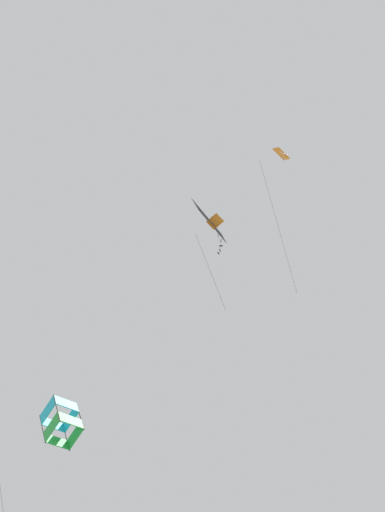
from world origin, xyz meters
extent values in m
cube|color=#1EB2C6|center=(-6.86, 0.88, 15.06)|extent=(1.23, 0.55, 0.57)
cube|color=#1EB2C6|center=(-6.68, 1.89, 14.47)|extent=(1.23, 0.55, 0.57)
cube|color=#1EB2C6|center=(-6.18, 1.28, 14.77)|extent=(0.28, 1.32, 1.13)
cube|color=#1EB2C6|center=(-7.35, 1.49, 14.77)|extent=(0.28, 1.32, 1.13)
cube|color=green|center=(-6.96, 0.30, 14.03)|extent=(1.23, 0.55, 0.57)
cube|color=green|center=(-6.78, 1.31, 13.45)|extent=(1.23, 0.55, 0.57)
cube|color=green|center=(-6.29, 0.70, 13.74)|extent=(0.28, 1.32, 1.13)
cube|color=green|center=(-7.45, 0.91, 13.74)|extent=(0.28, 1.32, 1.13)
cylinder|color=#332D28|center=(-6.33, 0.48, 14.55)|extent=(0.22, 0.98, 1.68)
cylinder|color=#332D28|center=(-7.49, 0.69, 14.55)|extent=(0.22, 0.98, 1.68)
cylinder|color=#332D28|center=(-6.15, 1.49, 13.96)|extent=(0.22, 0.98, 1.68)
cylinder|color=#332D28|center=(-7.31, 1.70, 13.96)|extent=(0.22, 0.98, 1.68)
pyramid|color=black|center=(-5.11, -6.04, 23.14)|extent=(2.82, 1.41, 1.52)
cube|color=orange|center=(-5.06, -6.28, 23.03)|extent=(0.24, 0.94, 1.00)
cube|color=orange|center=(-5.17, -5.70, 23.78)|extent=(0.69, 0.26, 0.18)
cylinder|color=#47474C|center=(-5.02, -6.42, 22.23)|extent=(0.05, 0.01, 0.30)
cube|color=black|center=(-5.02, -6.40, 22.08)|extent=(0.15, 0.12, 0.06)
cylinder|color=#47474C|center=(-4.96, -6.43, 21.93)|extent=(0.07, 0.14, 0.30)
cube|color=black|center=(-4.90, -6.46, 21.78)|extent=(0.12, 0.15, 0.06)
cylinder|color=#47474C|center=(-4.89, -6.45, 21.64)|extent=(0.02, 0.02, 0.30)
cube|color=black|center=(-4.89, -6.45, 21.49)|extent=(0.11, 0.15, 0.06)
cylinder|color=#47474C|center=(-4.91, -6.43, 21.34)|extent=(0.04, 0.06, 0.30)
cube|color=black|center=(-4.94, -6.42, 21.19)|extent=(0.17, 0.07, 0.06)
cylinder|color=#47474C|center=(-5.02, -6.43, 21.04)|extent=(0.04, 0.17, 0.30)
cube|color=black|center=(-5.10, -6.45, 20.89)|extent=(0.17, 0.03, 0.06)
cylinder|color=#47474C|center=(-4.78, -5.69, 20.46)|extent=(1.51, 0.50, 3.84)
cube|color=orange|center=(-2.01, -8.62, 28.87)|extent=(1.25, 0.36, 1.27)
cylinder|color=white|center=(-2.01, -8.64, 28.88)|extent=(0.06, 0.42, 1.45)
cylinder|color=white|center=(-2.01, -8.61, 28.99)|extent=(0.99, 0.38, 0.03)
cylinder|color=#47474C|center=(-1.94, -7.84, 24.23)|extent=(1.96, 0.17, 7.85)
camera|label=1|loc=(-24.03, -20.81, 0.50)|focal=48.04mm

